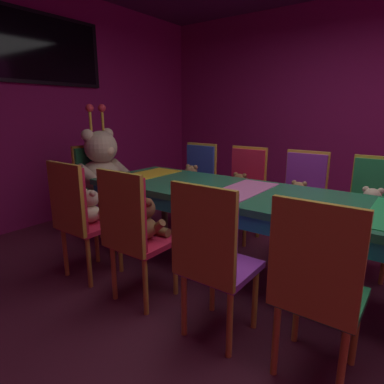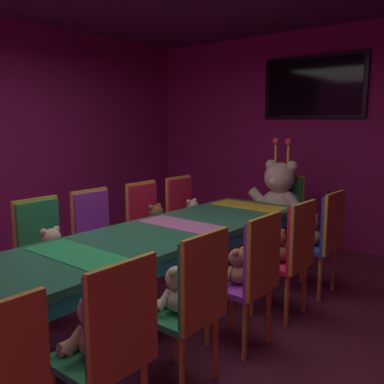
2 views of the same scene
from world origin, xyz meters
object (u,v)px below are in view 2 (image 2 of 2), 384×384
teddy_left_5 (193,213)px  throne_chair (285,207)px  chair_right_1 (114,338)px  teddy_left_2 (53,249)px  king_teddy_bear (278,195)px  chair_right_5 (325,233)px  chair_left_4 (147,219)px  chair_right_4 (293,248)px  chair_left_2 (43,245)px  chair_left_5 (183,210)px  teddy_right_3 (237,268)px  teddy_right_5 (310,232)px  chair_left_3 (96,231)px  chair_right_2 (195,296)px  teddy_right_2 (176,291)px  teddy_left_4 (156,221)px  teddy_right_1 (94,328)px  wall_tv (313,87)px  chair_right_3 (254,269)px  teddy_right_4 (277,248)px  banquet_table (136,248)px

teddy_left_5 → throne_chair: bearing=51.8°
chair_right_1 → throne_chair: size_ratio=1.00×
teddy_left_2 → king_teddy_bear: size_ratio=0.34×
teddy_left_2 → teddy_left_5: 1.84m
chair_right_5 → chair_left_4: bearing=20.5°
chair_right_4 → throne_chair: same height
chair_left_2 → teddy_left_2: bearing=-0.0°
chair_right_5 → chair_right_1: bearing=89.6°
teddy_left_5 → king_teddy_bear: (0.70, 0.72, 0.19)m
teddy_left_2 → throne_chair: bearing=76.1°
chair_left_5 → teddy_right_3: chair_left_5 is taller
chair_right_1 → chair_right_4: (0.01, 1.87, 0.00)m
teddy_right_5 → chair_left_3: bearing=39.6°
teddy_left_5 → chair_right_1: chair_right_1 is taller
chair_left_2 → king_teddy_bear: king_teddy_bear is taller
teddy_left_2 → teddy_right_3: (1.38, 0.61, -0.02)m
teddy_left_5 → chair_left_5: bearing=-180.0°
chair_left_2 → teddy_right_3: bearing=21.7°
teddy_right_5 → chair_left_2: bearing=50.8°
chair_right_2 → teddy_right_2: 0.14m
chair_right_4 → chair_right_5: size_ratio=1.00×
chair_left_2 → teddy_right_2: chair_left_2 is taller
teddy_right_5 → teddy_left_4: bearing=24.3°
teddy_left_5 → chair_right_1: bearing=-58.3°
chair_left_3 → chair_left_5: 1.27m
teddy_right_1 → wall_tv: 4.35m
chair_right_4 → teddy_right_3: bearing=77.7°
chair_right_3 → chair_right_2: bearing=87.3°
teddy_right_2 → teddy_right_4: (0.02, 1.24, -0.01)m
teddy_left_2 → king_teddy_bear: bearing=75.2°
chair_right_2 → throne_chair: bearing=-73.4°
chair_right_5 → chair_right_2: bearing=89.1°
banquet_table → chair_left_2: 0.87m
teddy_left_5 → chair_right_4: size_ratio=0.31×
teddy_right_1 → teddy_left_4: bearing=-53.7°
teddy_left_5 → chair_right_5: (1.55, 0.02, 0.02)m
teddy_left_5 → chair_right_5: bearing=0.9°
chair_right_2 → banquet_table: bearing=-20.4°
teddy_left_4 → chair_left_5: 0.63m
chair_right_5 → teddy_left_4: bearing=22.2°
chair_left_2 → wall_tv: (0.82, 3.40, 1.45)m
teddy_right_5 → throne_chair: size_ratio=0.32×
chair_left_5 → chair_right_5: 1.69m
chair_left_3 → teddy_left_4: (0.16, 0.66, -0.00)m
teddy_left_2 → teddy_right_4: (1.37, 1.23, -0.02)m
teddy_left_4 → chair_right_4: bearing=-0.1°
chair_right_2 → chair_right_3: 0.62m
teddy_left_2 → chair_left_4: bearing=97.7°
chair_right_4 → wall_tv: bearing=-68.8°
teddy_right_4 → chair_left_4: bearing=-0.1°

